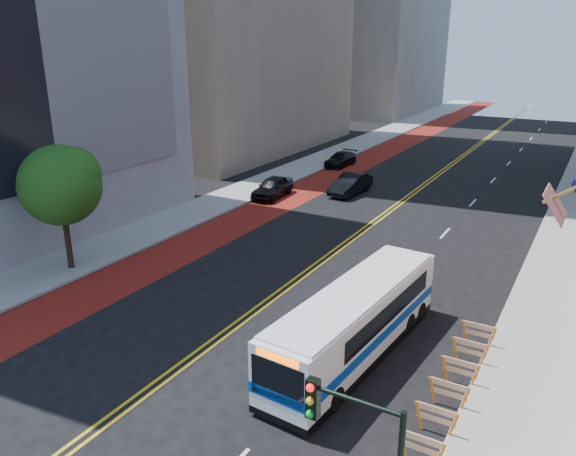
% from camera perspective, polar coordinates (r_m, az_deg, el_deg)
% --- Properties ---
extents(ground, '(160.00, 160.00, 0.00)m').
position_cam_1_polar(ground, '(21.71, -13.67, -15.52)').
color(ground, black).
rests_on(ground, ground).
extents(sidewalk_left, '(4.00, 140.00, 0.15)m').
position_cam_1_polar(sidewalk_left, '(50.77, -0.57, 5.33)').
color(sidewalk_left, gray).
rests_on(sidewalk_left, ground).
extents(bus_lane_paint, '(3.60, 140.00, 0.01)m').
position_cam_1_polar(bus_lane_paint, '(49.00, 3.38, 4.70)').
color(bus_lane_paint, maroon).
rests_on(bus_lane_paint, ground).
extents(center_line_inner, '(0.14, 140.00, 0.01)m').
position_cam_1_polar(center_line_inner, '(46.16, 12.23, 3.40)').
color(center_line_inner, gold).
rests_on(center_line_inner, ground).
extents(center_line_outer, '(0.14, 140.00, 0.01)m').
position_cam_1_polar(center_line_outer, '(46.06, 12.66, 3.33)').
color(center_line_outer, gold).
rests_on(center_line_outer, ground).
extents(lane_dashes, '(0.14, 98.20, 0.01)m').
position_cam_1_polar(lane_dashes, '(52.64, 20.12, 4.58)').
color(lane_dashes, silver).
rests_on(lane_dashes, ground).
extents(construction_barriers, '(1.42, 10.91, 1.00)m').
position_cam_1_polar(construction_barriers, '(19.96, 15.46, -16.75)').
color(construction_barriers, orange).
rests_on(construction_barriers, ground).
extents(street_tree, '(4.20, 4.20, 6.70)m').
position_cam_1_polar(street_tree, '(31.31, -22.04, 4.33)').
color(street_tree, black).
rests_on(street_tree, sidewalk_left).
extents(traffic_signal, '(2.21, 0.34, 5.07)m').
position_cam_1_polar(traffic_signal, '(12.84, 7.21, -21.99)').
color(traffic_signal, black).
rests_on(traffic_signal, sidewalk_right).
extents(transit_bus, '(3.14, 10.76, 2.92)m').
position_cam_1_polar(transit_bus, '(22.42, 6.98, -9.32)').
color(transit_bus, white).
rests_on(transit_bus, ground).
extents(car_a, '(2.19, 4.76, 1.58)m').
position_cam_1_polar(car_a, '(44.11, -1.59, 4.16)').
color(car_a, black).
rests_on(car_a, ground).
extents(car_b, '(1.97, 4.96, 1.60)m').
position_cam_1_polar(car_b, '(45.31, 6.38, 4.47)').
color(car_b, black).
rests_on(car_b, ground).
extents(car_c, '(1.94, 4.53, 1.30)m').
position_cam_1_polar(car_c, '(55.18, 5.36, 6.97)').
color(car_c, black).
rests_on(car_c, ground).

